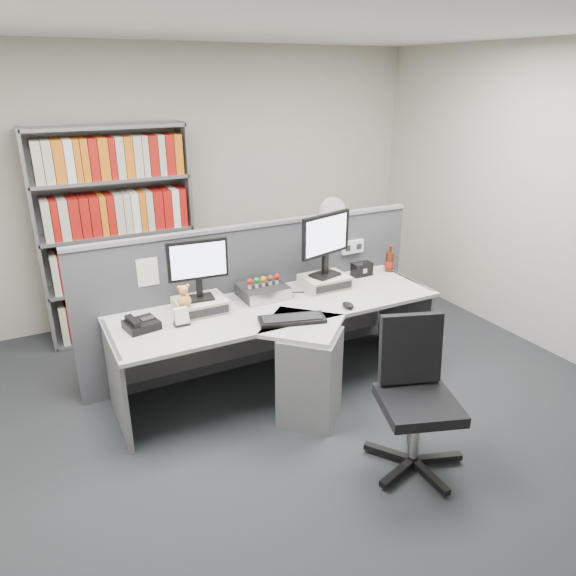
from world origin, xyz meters
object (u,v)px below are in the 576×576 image
desktop_pc (263,291)px  desk_calendar (181,318)px  desk_phone (141,324)px  monitor_right (326,240)px  filing_cabinet (329,278)px  monitor_left (198,265)px  desk_fan (331,216)px  desk (291,346)px  mouse (348,305)px  office_chair (415,391)px  keyboard (292,319)px  speaker (362,269)px  shelving_unit (117,236)px  cola_bottle (389,262)px

desktop_pc → desk_calendar: bearing=-163.5°
desktop_pc → desk_phone: (-1.02, -0.15, -0.01)m
monitor_right → filing_cabinet: (0.68, 1.02, -0.79)m
monitor_left → monitor_right: size_ratio=0.86×
filing_cabinet → desk_fan: bearing=-90.0°
monitor_right → desk: bearing=-143.6°
monitor_right → mouse: 0.61m
monitor_right → office_chair: 1.54m
desk_fan → office_chair: size_ratio=0.54×
desk_phone → office_chair: 1.93m
monitor_right → keyboard: monitor_right is taller
desk → speaker: (0.96, 0.47, 0.32)m
desk_calendar → office_chair: size_ratio=0.14×
desktop_pc → mouse: desktop_pc is taller
desk_calendar → shelving_unit: 1.66m
speaker → office_chair: size_ratio=0.18×
monitor_right → keyboard: bearing=-139.7°
office_chair → desktop_pc: bearing=105.3°
monitor_left → desktop_pc: size_ratio=1.25×
keyboard → shelving_unit: 2.14m
desk_calendar → keyboard: bearing=-22.4°
desk_calendar → speaker: size_ratio=0.75×
keyboard → monitor_right: bearing=40.3°
desk_fan → shelving_unit: bearing=167.9°
speaker → desk: bearing=-153.7°
cola_bottle → shelving_unit: size_ratio=0.13×
mouse → cola_bottle: size_ratio=0.47×
desk_calendar → cola_bottle: size_ratio=0.54×
keyboard → speaker: (1.00, 0.57, 0.04)m
monitor_left → keyboard: bearing=-41.9°
desk_calendar → shelving_unit: (-0.12, 1.64, 0.20)m
desk → desk_calendar: desk_calendar is taller
office_chair → desk_calendar: bearing=133.0°
monitor_right → cola_bottle: size_ratio=2.13×
desk → cola_bottle: 1.37m
office_chair → desk_fan: bearing=70.8°
cola_bottle → filing_cabinet: bearing=92.8°
desk → office_chair: bearing=-70.5°
monitor_right → desktop_pc: bearing=175.3°
mouse → desk_fan: bearing=63.2°
keyboard → mouse: 0.50m
shelving_unit → filing_cabinet: bearing=-12.1°
cola_bottle → shelving_unit: (-2.15, 1.40, 0.16)m
keyboard → filing_cabinet: bearing=50.2°
monitor_right → speaker: monitor_right is taller
desk → desk_fan: (1.20, 1.40, 0.58)m
mouse → desk_fan: size_ratio=0.22×
keyboard → office_chair: office_chair is taller
desk → monitor_right: 0.94m
desk_calendar → cola_bottle: cola_bottle is taller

